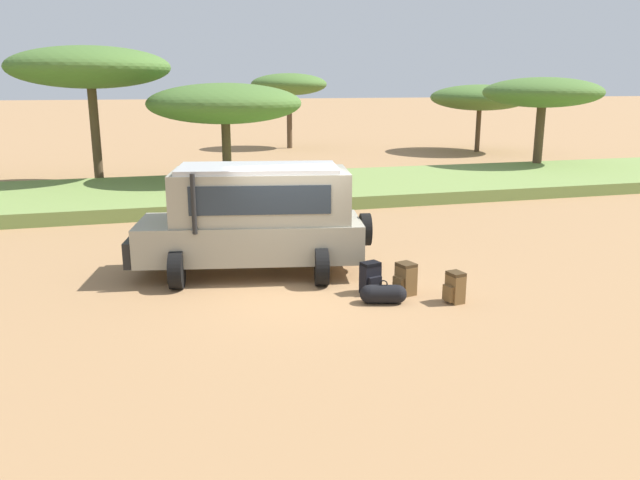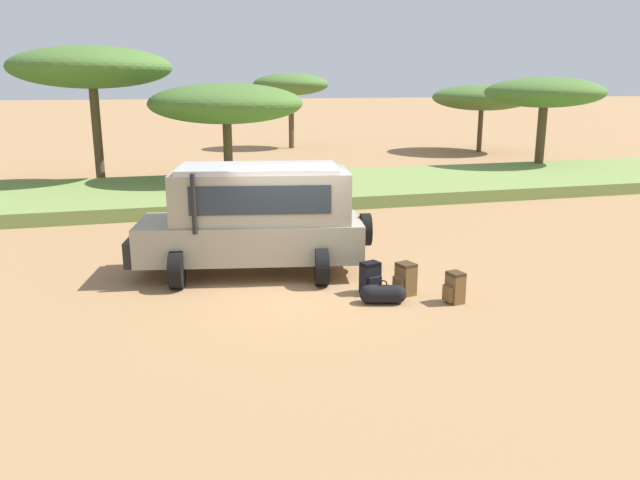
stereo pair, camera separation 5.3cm
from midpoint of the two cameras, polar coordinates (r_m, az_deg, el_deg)
name	(u,v)px [view 1 (the left image)]	position (r m, az deg, el deg)	size (l,w,h in m)	color
ground_plane	(296,288)	(13.18, -2.30, -4.38)	(320.00, 320.00, 0.00)	#9E754C
grass_bank	(227,192)	(23.71, -8.54, 4.38)	(120.00, 7.00, 0.44)	olive
safari_vehicle	(255,217)	(13.93, -6.08, 2.09)	(5.48, 3.33, 2.44)	gray
backpack_beside_front_wheel	(405,279)	(12.80, 7.69, -3.56)	(0.46, 0.45, 0.66)	brown
backpack_cluster_center	(455,288)	(12.50, 12.09, -4.29)	(0.41, 0.39, 0.62)	brown
backpack_near_rear_wheel	(371,278)	(12.80, 4.53, -3.49)	(0.44, 0.43, 0.65)	black
duffel_bag_low_black_case	(383,294)	(12.28, 5.68, -4.94)	(0.90, 0.51, 0.47)	black
acacia_tree_left_mid	(90,68)	(26.92, -20.36, 14.54)	(6.23, 6.05, 5.60)	brown
acacia_tree_centre_back	(225,104)	(25.24, -8.75, 12.20)	(6.04, 5.25, 4.20)	brown
acacia_tree_right_mid	(289,85)	(41.52, -2.89, 13.99)	(4.94, 4.27, 4.80)	brown
acacia_tree_far_right	(543,93)	(31.88, 19.65, 12.54)	(5.70, 5.08, 4.46)	brown
acacia_tree_distant_right	(480,98)	(40.46, 14.38, 12.50)	(5.98, 6.35, 4.10)	brown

